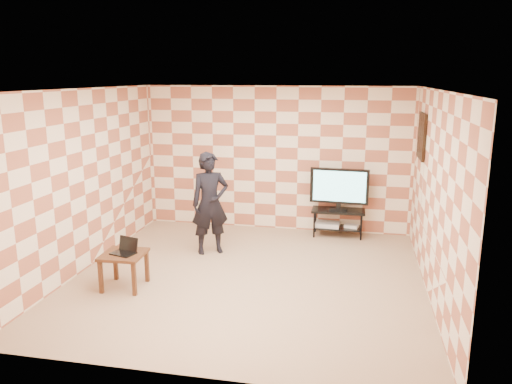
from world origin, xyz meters
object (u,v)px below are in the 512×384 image
at_px(tv, 339,187).
at_px(person, 210,203).
at_px(tv_stand, 338,217).
at_px(side_table, 124,259).

distance_m(tv, person, 2.41).
bearing_deg(tv, tv_stand, 93.59).
relative_size(tv_stand, person, 0.57).
xyz_separation_m(tv_stand, tv, (0.00, -0.00, 0.56)).
bearing_deg(person, side_table, -144.53).
relative_size(tv, side_table, 1.78).
relative_size(tv_stand, tv, 0.91).
bearing_deg(person, tv_stand, 3.44).
xyz_separation_m(tv, person, (-2.04, -1.28, -0.08)).
distance_m(side_table, person, 1.83).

